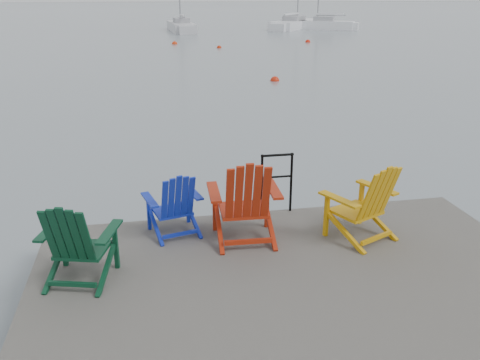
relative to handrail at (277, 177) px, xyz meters
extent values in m
plane|color=slate|center=(-0.25, -2.45, -1.04)|extent=(400.00, 400.00, 0.00)
cube|color=#2C2A27|center=(-0.25, -2.45, -0.64)|extent=(6.00, 5.00, 0.20)
cylinder|color=black|center=(-2.95, -0.25, -1.34)|extent=(0.26, 0.26, 1.20)
cylinder|color=black|center=(-0.25, -0.25, -1.34)|extent=(0.26, 0.26, 1.20)
cylinder|color=black|center=(2.45, -0.25, -1.34)|extent=(0.26, 0.26, 1.20)
cylinder|color=black|center=(-0.22, 0.00, -0.09)|extent=(0.04, 0.04, 0.90)
cylinder|color=black|center=(0.22, 0.00, -0.09)|extent=(0.04, 0.04, 0.90)
cylinder|color=black|center=(0.00, 0.00, 0.34)|extent=(0.48, 0.04, 0.04)
cylinder|color=black|center=(0.00, 0.00, 0.01)|extent=(0.44, 0.03, 0.03)
cube|color=#0A3720|center=(-2.61, -1.33, -0.22)|extent=(0.64, 0.60, 0.04)
cube|color=#0A3720|center=(-2.86, -1.05, -0.26)|extent=(0.06, 0.06, 0.56)
cube|color=#0A3720|center=(-2.25, -1.22, -0.26)|extent=(0.06, 0.06, 0.56)
cube|color=#0A3720|center=(-2.94, -1.25, 0.04)|extent=(0.28, 0.62, 0.03)
cube|color=#0A3720|center=(-2.29, -1.44, 0.04)|extent=(0.28, 0.62, 0.03)
cube|color=#0A3720|center=(-2.70, -1.64, 0.12)|extent=(0.55, 0.38, 0.69)
cube|color=#1025AA|center=(-1.54, -0.35, -0.25)|extent=(0.56, 0.52, 0.04)
cube|color=#1025AA|center=(-1.85, -0.24, -0.29)|extent=(0.05, 0.05, 0.50)
cube|color=#1025AA|center=(-1.31, -0.11, -0.29)|extent=(0.05, 0.05, 0.50)
cube|color=#1025AA|center=(-1.83, -0.44, -0.03)|extent=(0.23, 0.55, 0.02)
cube|color=#1025AA|center=(-1.24, -0.30, -0.03)|extent=(0.23, 0.55, 0.02)
cube|color=#1025AA|center=(-1.47, -0.63, 0.05)|extent=(0.48, 0.32, 0.61)
cube|color=#A0220B|center=(-0.63, -0.68, -0.17)|extent=(0.63, 0.57, 0.04)
cube|color=#A0220B|center=(-0.97, -0.43, -0.22)|extent=(0.06, 0.06, 0.64)
cube|color=#A0220B|center=(-0.26, -0.47, -0.22)|extent=(0.06, 0.06, 0.64)
cube|color=#A0220B|center=(-1.01, -0.68, 0.12)|extent=(0.17, 0.70, 0.03)
cube|color=#A0220B|center=(-0.24, -0.72, 0.12)|extent=(0.17, 0.70, 0.03)
cube|color=#A0220B|center=(-0.64, -1.05, 0.21)|extent=(0.57, 0.32, 0.78)
cube|color=#C78B0B|center=(0.84, -0.93, -0.20)|extent=(0.72, 0.69, 0.04)
cube|color=#C78B0B|center=(0.45, -0.88, -0.25)|extent=(0.07, 0.07, 0.59)
cube|color=#C78B0B|center=(1.05, -0.60, -0.25)|extent=(0.07, 0.07, 0.59)
cube|color=#C78B0B|center=(0.53, -1.10, 0.06)|extent=(0.38, 0.64, 0.03)
cube|color=#C78B0B|center=(1.17, -0.80, 0.06)|extent=(0.38, 0.64, 0.03)
cube|color=#C78B0B|center=(0.98, -1.24, 0.15)|extent=(0.58, 0.46, 0.72)
cube|color=silver|center=(2.15, 43.97, -0.79)|extent=(2.30, 7.65, 1.10)
cube|color=#9E9EA3|center=(2.17, 43.59, -0.09)|extent=(1.48, 2.33, 0.55)
cube|color=white|center=(13.97, 45.51, -0.79)|extent=(7.24, 8.36, 1.10)
cube|color=#9E9EA3|center=(13.70, 45.16, -0.09)|extent=(2.89, 3.07, 0.55)
cube|color=white|center=(16.04, 43.80, -0.79)|extent=(6.56, 4.72, 1.10)
cube|color=#9E9EA3|center=(16.32, 43.64, -0.09)|extent=(2.30, 2.01, 0.55)
sphere|color=red|center=(3.71, 14.34, -1.04)|extent=(0.38, 0.38, 0.38)
sphere|color=#B9260A|center=(3.40, 28.03, -1.04)|extent=(0.33, 0.33, 0.33)
sphere|color=red|center=(10.52, 30.80, -1.04)|extent=(0.39, 0.39, 0.39)
sphere|color=red|center=(0.64, 31.24, -1.04)|extent=(0.40, 0.40, 0.40)
camera|label=1|loc=(-1.82, -6.68, 2.53)|focal=38.00mm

